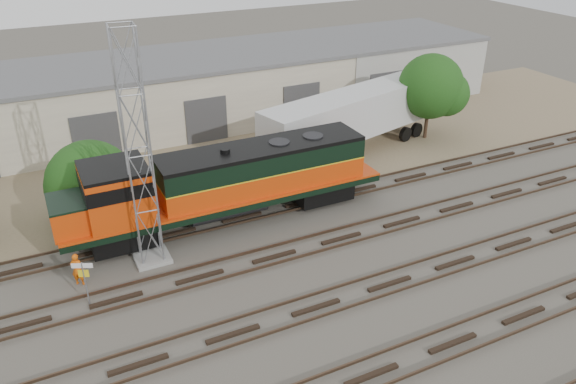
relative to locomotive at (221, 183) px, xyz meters
name	(u,v)px	position (x,y,z in m)	size (l,w,h in m)	color
ground	(287,273)	(1.12, -6.00, -2.51)	(140.00, 140.00, 0.00)	#47423A
dirt_strip	(195,160)	(1.12, 9.00, -2.50)	(80.00, 16.00, 0.02)	#726047
tracks	(316,307)	(1.12, -9.00, -2.43)	(80.00, 20.40, 0.28)	black
warehouse	(162,93)	(1.16, 16.98, 0.14)	(58.40, 10.40, 5.30)	beige
locomotive	(221,183)	(0.00, 0.00, 0.00)	(18.33, 3.22, 4.41)	black
signal_tower	(139,157)	(-4.57, -1.85, 3.22)	(1.74, 1.74, 11.78)	gray
sign_post	(84,276)	(-8.02, -4.18, -0.91)	(0.87, 0.42, 2.28)	gray
worker	(77,269)	(-8.19, -2.41, -1.65)	(0.62, 0.41, 1.71)	#DA570C
semi_trailer	(353,116)	(11.82, 5.42, 0.30)	(14.76, 6.52, 4.46)	silver
dumpster_blue	(380,102)	(18.92, 12.23, -1.76)	(1.60, 1.50, 1.50)	navy
dumpster_red	(399,106)	(19.75, 10.57, -1.81)	(1.50, 1.40, 1.40)	maroon
tree_mid	(97,187)	(-6.16, 3.47, -0.43)	(5.26, 5.01, 5.01)	#382619
tree_east	(435,88)	(18.69, 5.11, 1.45)	(5.05, 4.81, 6.49)	#382619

